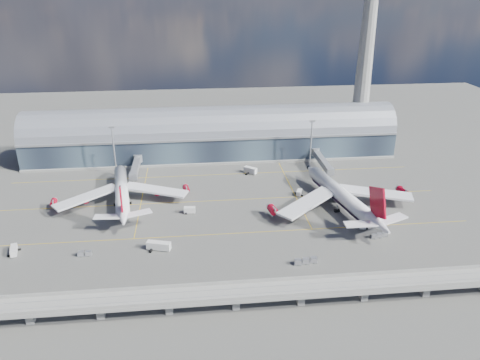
{
  "coord_description": "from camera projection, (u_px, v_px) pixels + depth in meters",
  "views": [
    {
      "loc": [
        -10.96,
        -169.12,
        92.52
      ],
      "look_at": [
        8.2,
        10.0,
        14.0
      ],
      "focal_mm": 35.0,
      "sensor_mm": 36.0,
      "label": 1
    }
  ],
  "objects": [
    {
      "name": "service_truck_0",
      "position": [
        14.0,
        250.0,
        169.45
      ],
      "size": [
        3.56,
        6.66,
        2.63
      ],
      "rotation": [
        0.0,
        0.0,
        0.25
      ],
      "color": "silver",
      "rests_on": "ground"
    },
    {
      "name": "service_truck_2",
      "position": [
        159.0,
        246.0,
        171.82
      ],
      "size": [
        9.2,
        4.9,
        3.2
      ],
      "rotation": [
        0.0,
        0.0,
        1.29
      ],
      "color": "silver",
      "rests_on": "ground"
    },
    {
      "name": "control_tower",
      "position": [
        365.0,
        58.0,
        255.5
      ],
      "size": [
        19.0,
        19.0,
        103.0
      ],
      "color": "gray",
      "rests_on": "ground"
    },
    {
      "name": "jet_bridge_left",
      "position": [
        136.0,
        166.0,
        234.66
      ],
      "size": [
        4.4,
        28.0,
        7.25
      ],
      "color": "gray",
      "rests_on": "ground"
    },
    {
      "name": "taxi_lines",
      "position": [
        219.0,
        198.0,
        212.34
      ],
      "size": [
        200.0,
        80.12,
        0.01
      ],
      "color": "gold",
      "rests_on": "ground"
    },
    {
      "name": "service_truck_3",
      "position": [
        362.0,
        223.0,
        187.73
      ],
      "size": [
        3.68,
        6.63,
        3.03
      ],
      "rotation": [
        0.0,
        0.0,
        -0.21
      ],
      "color": "silver",
      "rests_on": "ground"
    },
    {
      "name": "airliner_left",
      "position": [
        122.0,
        192.0,
        205.41
      ],
      "size": [
        60.17,
        63.31,
        19.31
      ],
      "rotation": [
        0.0,
        0.0,
        0.15
      ],
      "color": "white",
      "rests_on": "ground"
    },
    {
      "name": "service_truck_4",
      "position": [
        299.0,
        193.0,
        214.99
      ],
      "size": [
        3.49,
        4.69,
        2.47
      ],
      "rotation": [
        0.0,
        0.0,
        -0.41
      ],
      "color": "silver",
      "rests_on": "ground"
    },
    {
      "name": "floodlight_mast_left",
      "position": [
        114.0,
        150.0,
        232.0
      ],
      "size": [
        3.0,
        0.7,
        25.7
      ],
      "color": "gray",
      "rests_on": "ground"
    },
    {
      "name": "cargo_train_2",
      "position": [
        306.0,
        261.0,
        163.81
      ],
      "size": [
        8.73,
        2.9,
        1.92
      ],
      "rotation": [
        0.0,
        0.0,
        1.44
      ],
      "color": "gray",
      "rests_on": "ground"
    },
    {
      "name": "ground",
      "position": [
        223.0,
        222.0,
        192.19
      ],
      "size": [
        500.0,
        500.0,
        0.0
      ],
      "primitive_type": "plane",
      "color": "#474744",
      "rests_on": "ground"
    },
    {
      "name": "service_truck_1",
      "position": [
        190.0,
        210.0,
        198.62
      ],
      "size": [
        4.92,
        2.66,
        2.77
      ],
      "rotation": [
        0.0,
        0.0,
        1.5
      ],
      "color": "silver",
      "rests_on": "ground"
    },
    {
      "name": "cargo_train_1",
      "position": [
        380.0,
        235.0,
        180.35
      ],
      "size": [
        7.32,
        2.99,
        1.6
      ],
      "rotation": [
        0.0,
        0.0,
        1.36
      ],
      "color": "gray",
      "rests_on": "ground"
    },
    {
      "name": "service_truck_5",
      "position": [
        250.0,
        170.0,
        238.8
      ],
      "size": [
        6.8,
        6.24,
        3.24
      ],
      "rotation": [
        0.0,
        0.0,
        0.88
      ],
      "color": "silver",
      "rests_on": "ground"
    },
    {
      "name": "airliner_right",
      "position": [
        342.0,
        197.0,
        200.9
      ],
      "size": [
        65.92,
        68.98,
        22.0
      ],
      "rotation": [
        0.0,
        0.0,
        0.2
      ],
      "color": "white",
      "rests_on": "ground"
    },
    {
      "name": "jet_bridge_right",
      "position": [
        322.0,
        160.0,
        242.16
      ],
      "size": [
        4.4,
        32.0,
        7.25
      ],
      "color": "gray",
      "rests_on": "ground"
    },
    {
      "name": "cargo_train_0",
      "position": [
        85.0,
        254.0,
        168.36
      ],
      "size": [
        5.2,
        1.73,
        1.76
      ],
      "rotation": [
        0.0,
        0.0,
        1.58
      ],
      "color": "gray",
      "rests_on": "ground"
    },
    {
      "name": "floodlight_mast_right",
      "position": [
        311.0,
        143.0,
        241.75
      ],
      "size": [
        3.0,
        0.7,
        25.7
      ],
      "color": "gray",
      "rests_on": "ground"
    },
    {
      "name": "terminal",
      "position": [
        212.0,
        136.0,
        258.74
      ],
      "size": [
        200.0,
        30.0,
        28.0
      ],
      "color": "#1F2734",
      "rests_on": "ground"
    },
    {
      "name": "guideway",
      "position": [
        236.0,
        294.0,
        139.94
      ],
      "size": [
        220.0,
        8.5,
        7.2
      ],
      "color": "gray",
      "rests_on": "ground"
    }
  ]
}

